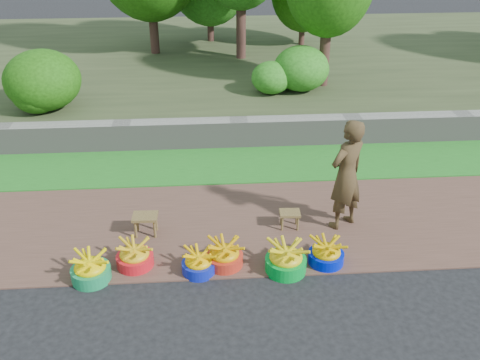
{
  "coord_description": "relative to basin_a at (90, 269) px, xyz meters",
  "views": [
    {
      "loc": [
        -0.65,
        -5.45,
        4.42
      ],
      "look_at": [
        -0.17,
        1.3,
        0.75
      ],
      "focal_mm": 40.0,
      "sensor_mm": 36.0,
      "label": 1
    }
  ],
  "objects": [
    {
      "name": "basin_d",
      "position": [
        1.72,
        0.18,
        -0.0
      ],
      "size": [
        0.5,
        0.5,
        0.37
      ],
      "color": "#AE2819",
      "rests_on": "ground"
    },
    {
      "name": "earth_bank",
      "position": [
        2.17,
        8.87,
        0.08
      ],
      "size": [
        80.0,
        10.0,
        0.5
      ],
      "primitive_type": "cube",
      "color": "#364124",
      "rests_on": "ground"
    },
    {
      "name": "basin_c",
      "position": [
        1.38,
        0.06,
        -0.02
      ],
      "size": [
        0.44,
        0.44,
        0.33
      ],
      "color": "#0D1CA9",
      "rests_on": "ground"
    },
    {
      "name": "basin_e",
      "position": [
        2.52,
        0.01,
        0.01
      ],
      "size": [
        0.54,
        0.54,
        0.41
      ],
      "color": "#008B29",
      "rests_on": "ground"
    },
    {
      "name": "ground_plane",
      "position": [
        2.17,
        -0.13,
        -0.17
      ],
      "size": [
        120.0,
        120.0,
        0.0
      ],
      "primitive_type": "plane",
      "color": "black",
      "rests_on": "ground"
    },
    {
      "name": "grass_verge",
      "position": [
        2.17,
        3.12,
        -0.15
      ],
      "size": [
        80.0,
        1.5,
        0.04
      ],
      "primitive_type": "cube",
      "color": "#207320",
      "rests_on": "ground"
    },
    {
      "name": "stool_left",
      "position": [
        0.62,
        0.97,
        0.1
      ],
      "size": [
        0.37,
        0.29,
        0.31
      ],
      "rotation": [
        0.0,
        0.0,
        -0.04
      ],
      "color": "brown",
      "rests_on": "dirt_shoulder"
    },
    {
      "name": "retaining_wall",
      "position": [
        2.17,
        3.97,
        0.11
      ],
      "size": [
        80.0,
        0.35,
        0.55
      ],
      "primitive_type": "cube",
      "color": "gray",
      "rests_on": "ground"
    },
    {
      "name": "stool_right",
      "position": [
        2.72,
        1.0,
        0.06
      ],
      "size": [
        0.31,
        0.24,
        0.26
      ],
      "rotation": [
        0.0,
        0.0,
        -0.05
      ],
      "color": "brown",
      "rests_on": "dirt_shoulder"
    },
    {
      "name": "basin_b",
      "position": [
        0.54,
        0.24,
        -0.0
      ],
      "size": [
        0.49,
        0.49,
        0.37
      ],
      "color": "red",
      "rests_on": "ground"
    },
    {
      "name": "dirt_shoulder",
      "position": [
        2.17,
        1.12,
        -0.16
      ],
      "size": [
        80.0,
        2.5,
        0.02
      ],
      "primitive_type": "cube",
      "color": "#52362C",
      "rests_on": "ground"
    },
    {
      "name": "vendor_woman",
      "position": [
        3.51,
        1.02,
        0.69
      ],
      "size": [
        0.73,
        0.67,
        1.68
      ],
      "primitive_type": "imported",
      "rotation": [
        0.0,
        0.0,
        3.73
      ],
      "color": "black",
      "rests_on": "dirt_shoulder"
    },
    {
      "name": "basin_f",
      "position": [
        3.08,
        0.12,
        -0.01
      ],
      "size": [
        0.48,
        0.48,
        0.36
      ],
      "color": "#0013C7",
      "rests_on": "ground"
    },
    {
      "name": "basin_a",
      "position": [
        0.0,
        0.0,
        0.0
      ],
      "size": [
        0.51,
        0.51,
        0.38
      ],
      "color": "#15804A",
      "rests_on": "ground"
    }
  ]
}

